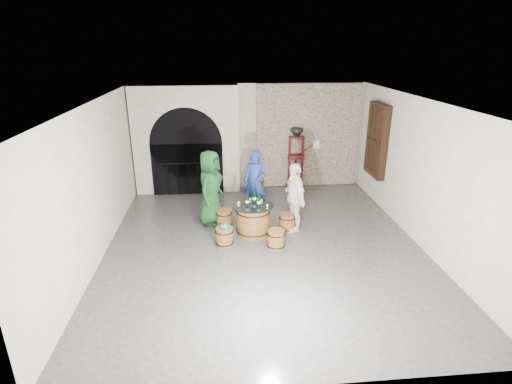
{
  "coord_description": "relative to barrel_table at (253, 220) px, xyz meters",
  "views": [
    {
      "loc": [
        -0.91,
        -8.01,
        4.32
      ],
      "look_at": [
        -0.11,
        0.65,
        1.05
      ],
      "focal_mm": 28.0,
      "sensor_mm": 36.0,
      "label": 1
    }
  ],
  "objects": [
    {
      "name": "wine_bottle_left",
      "position": [
        -0.14,
        -0.03,
        0.51
      ],
      "size": [
        0.08,
        0.08,
        0.32
      ],
      "color": "black",
      "rests_on": "barrel_table"
    },
    {
      "name": "wall_back",
      "position": [
        0.19,
        3.41,
        1.23
      ],
      "size": [
        8.0,
        0.0,
        8.0
      ],
      "primitive_type": "plane",
      "rotation": [
        1.57,
        0.0,
        0.0
      ],
      "color": "beige",
      "rests_on": "ground"
    },
    {
      "name": "barrel_stool_near_right",
      "position": [
        0.45,
        -0.72,
        -0.16
      ],
      "size": [
        0.41,
        0.41,
        0.43
      ],
      "color": "brown",
      "rests_on": "ground"
    },
    {
      "name": "tasting_glass_c",
      "position": [
        -0.05,
        0.19,
        0.43
      ],
      "size": [
        0.05,
        0.05,
        0.1
      ],
      "primitive_type": null,
      "color": "#A56220",
      "rests_on": "barrel_table"
    },
    {
      "name": "tasting_glass_f",
      "position": [
        -0.32,
        -0.01,
        0.43
      ],
      "size": [
        0.05,
        0.05,
        0.1
      ],
      "primitive_type": null,
      "color": "#A56220",
      "rests_on": "barrel_table"
    },
    {
      "name": "ceiling",
      "position": [
        0.19,
        -0.59,
        2.83
      ],
      "size": [
        8.0,
        8.0,
        0.0
      ],
      "primitive_type": "plane",
      "rotation": [
        3.14,
        0.0,
        0.0
      ],
      "color": "beige",
      "rests_on": "wall_back"
    },
    {
      "name": "wall_front",
      "position": [
        0.19,
        -4.59,
        1.23
      ],
      "size": [
        8.0,
        0.0,
        8.0
      ],
      "primitive_type": "plane",
      "rotation": [
        -1.57,
        0.0,
        0.0
      ],
      "color": "beige",
      "rests_on": "ground"
    },
    {
      "name": "wine_bottle_right",
      "position": [
        0.05,
        0.17,
        0.51
      ],
      "size": [
        0.08,
        0.08,
        0.32
      ],
      "color": "black",
      "rests_on": "barrel_table"
    },
    {
      "name": "tasting_glass_d",
      "position": [
        0.13,
        0.2,
        0.43
      ],
      "size": [
        0.05,
        0.05,
        0.1
      ],
      "primitive_type": null,
      "color": "#A56220",
      "rests_on": "barrel_table"
    },
    {
      "name": "person_green",
      "position": [
        -0.99,
        0.74,
        0.57
      ],
      "size": [
        0.91,
        1.08,
        1.89
      ],
      "primitive_type": "imported",
      "rotation": [
        0.0,
        0.0,
        1.18
      ],
      "color": "#113E19",
      "rests_on": "ground"
    },
    {
      "name": "person_white",
      "position": [
        1.0,
        0.16,
        0.47
      ],
      "size": [
        0.63,
        1.06,
        1.7
      ],
      "primitive_type": "imported",
      "rotation": [
        0.0,
        0.0,
        -1.34
      ],
      "color": "silver",
      "rests_on": "ground"
    },
    {
      "name": "barrel_stool_far",
      "position": [
        0.11,
        0.85,
        -0.16
      ],
      "size": [
        0.41,
        0.41,
        0.43
      ],
      "color": "brown",
      "rests_on": "ground"
    },
    {
      "name": "tasting_glass_a",
      "position": [
        -0.35,
        -0.04,
        0.43
      ],
      "size": [
        0.05,
        0.05,
        0.1
      ],
      "primitive_type": null,
      "color": "#A56220",
      "rests_on": "barrel_table"
    },
    {
      "name": "tasting_glass_b",
      "position": [
        0.21,
        0.09,
        0.43
      ],
      "size": [
        0.05,
        0.05,
        0.1
      ],
      "primitive_type": null,
      "color": "#A56220",
      "rests_on": "barrel_table"
    },
    {
      "name": "wine_bottle_center",
      "position": [
        0.13,
        -0.09,
        0.51
      ],
      "size": [
        0.08,
        0.08,
        0.32
      ],
      "color": "black",
      "rests_on": "barrel_table"
    },
    {
      "name": "person_blue",
      "position": [
        0.16,
        1.29,
        0.48
      ],
      "size": [
        0.74,
        0.63,
        1.7
      ],
      "primitive_type": "imported",
      "rotation": [
        0.0,
        0.0,
        -0.44
      ],
      "color": "navy",
      "rests_on": "ground"
    },
    {
      "name": "barrel_table",
      "position": [
        0.0,
        0.0,
        0.0
      ],
      "size": [
        0.98,
        0.98,
        0.76
      ],
      "color": "brown",
      "rests_on": "ground"
    },
    {
      "name": "corking_press",
      "position": [
        1.59,
        3.08,
        0.74
      ],
      "size": [
        0.79,
        0.44,
        1.91
      ],
      "rotation": [
        0.0,
        0.0,
        0.03
      ],
      "color": "#4B100C",
      "rests_on": "ground"
    },
    {
      "name": "green_cap",
      "position": [
        -0.69,
        -0.5,
        0.1
      ],
      "size": [
        0.23,
        0.18,
        0.1
      ],
      "color": "#0C884B",
      "rests_on": "barrel_stool_near_left"
    },
    {
      "name": "side_barrel",
      "position": [
        0.28,
        2.34,
        -0.04
      ],
      "size": [
        0.5,
        0.5,
        0.67
      ],
      "rotation": [
        0.0,
        0.0,
        -0.37
      ],
      "color": "brown",
      "rests_on": "ground"
    },
    {
      "name": "barrel_stool_left",
      "position": [
        -0.68,
        0.51,
        -0.16
      ],
      "size": [
        0.41,
        0.41,
        0.43
      ],
      "color": "brown",
      "rests_on": "ground"
    },
    {
      "name": "wall_left",
      "position": [
        -3.31,
        -0.59,
        1.23
      ],
      "size": [
        0.0,
        8.0,
        8.0
      ],
      "primitive_type": "plane",
      "rotation": [
        1.57,
        0.0,
        1.57
      ],
      "color": "beige",
      "rests_on": "ground"
    },
    {
      "name": "shuttered_window",
      "position": [
        3.57,
        1.81,
        1.43
      ],
      "size": [
        0.23,
        1.1,
        2.0
      ],
      "color": "black",
      "rests_on": "wall_right"
    },
    {
      "name": "barrel_stool_near_left",
      "position": [
        -0.69,
        -0.5,
        -0.16
      ],
      "size": [
        0.41,
        0.41,
        0.43
      ],
      "color": "brown",
      "rests_on": "ground"
    },
    {
      "name": "stone_facing_panel",
      "position": [
        1.99,
        3.35,
        1.23
      ],
      "size": [
        3.2,
        0.12,
        3.18
      ],
      "primitive_type": "cube",
      "color": "tan",
      "rests_on": "ground"
    },
    {
      "name": "arched_opening",
      "position": [
        -1.71,
        3.15,
        1.21
      ],
      "size": [
        3.1,
        0.6,
        3.19
      ],
      "color": "beige",
      "rests_on": "ground"
    },
    {
      "name": "control_box",
      "position": [
        2.24,
        3.27,
        0.98
      ],
      "size": [
        0.18,
        0.1,
        0.22
      ],
      "primitive_type": "cube",
      "color": "silver",
      "rests_on": "wall_back"
    },
    {
      "name": "wall_right",
      "position": [
        3.69,
        -0.59,
        1.23
      ],
      "size": [
        0.0,
        8.0,
        8.0
      ],
      "primitive_type": "plane",
      "rotation": [
        1.57,
        0.0,
        -1.57
      ],
      "color": "beige",
      "rests_on": "ground"
    },
    {
      "name": "ground",
      "position": [
        0.19,
        -0.59,
        -0.37
      ],
      "size": [
        8.0,
        8.0,
        0.0
      ],
      "primitive_type": "plane",
      "color": "#2F2F31",
      "rests_on": "ground"
    },
    {
      "name": "tasting_glass_e",
      "position": [
        0.3,
        -0.24,
        0.43
      ],
      "size": [
        0.05,
        0.05,
        0.1
      ],
      "primitive_type": null,
      "color": "#A56220",
      "rests_on": "barrel_table"
    },
    {
      "name": "barrel_stool_right",
      "position": [
        0.84,
        0.13,
        -0.16
      ],
      "size": [
        0.41,
        0.41,
        0.43
      ],
      "color": "brown",
      "rests_on": "ground"
    }
  ]
}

